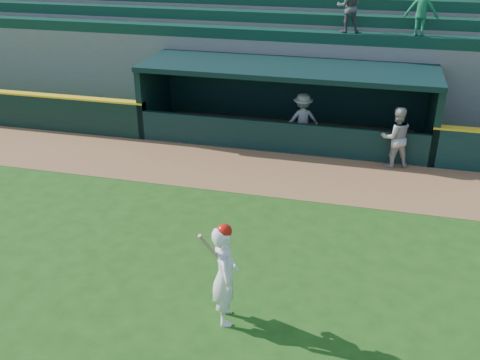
{
  "coord_description": "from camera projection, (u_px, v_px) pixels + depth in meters",
  "views": [
    {
      "loc": [
        2.67,
        -8.93,
        6.55
      ],
      "look_at": [
        0.0,
        1.6,
        1.3
      ],
      "focal_mm": 40.0,
      "sensor_mm": 36.0,
      "label": 1
    }
  ],
  "objects": [
    {
      "name": "dugout_player_inside",
      "position": [
        302.0,
        120.0,
        17.09
      ],
      "size": [
        1.27,
        1.01,
        1.72
      ],
      "primitive_type": "imported",
      "rotation": [
        0.0,
        0.0,
        3.53
      ],
      "color": "#A6A6A1",
      "rests_on": "ground"
    },
    {
      "name": "stands",
      "position": [
        308.0,
        39.0,
        21.16
      ],
      "size": [
        34.5,
        6.33,
        7.51
      ],
      "color": "slate",
      "rests_on": "ground"
    },
    {
      "name": "ground",
      "position": [
        221.0,
        268.0,
        11.23
      ],
      "size": [
        120.0,
        120.0,
        0.0
      ],
      "primitive_type": "plane",
      "color": "#1E4B12",
      "rests_on": "ground"
    },
    {
      "name": "dugout",
      "position": [
        288.0,
        97.0,
        17.63
      ],
      "size": [
        9.4,
        2.8,
        2.46
      ],
      "color": "slate",
      "rests_on": "ground"
    },
    {
      "name": "batter_at_plate",
      "position": [
        225.0,
        274.0,
        9.36
      ],
      "size": [
        0.67,
        0.86,
        2.01
      ],
      "color": "white",
      "rests_on": "ground"
    },
    {
      "name": "dugout_player_front",
      "position": [
        396.0,
        137.0,
        15.53
      ],
      "size": [
        1.05,
        0.92,
        1.82
      ],
      "primitive_type": "imported",
      "rotation": [
        0.0,
        0.0,
        3.44
      ],
      "color": "#ADADA7",
      "rests_on": "ground"
    },
    {
      "name": "warning_track",
      "position": [
        268.0,
        172.0,
        15.51
      ],
      "size": [
        40.0,
        3.0,
        0.01
      ],
      "primitive_type": "cube",
      "color": "#8E6039",
      "rests_on": "ground"
    }
  ]
}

